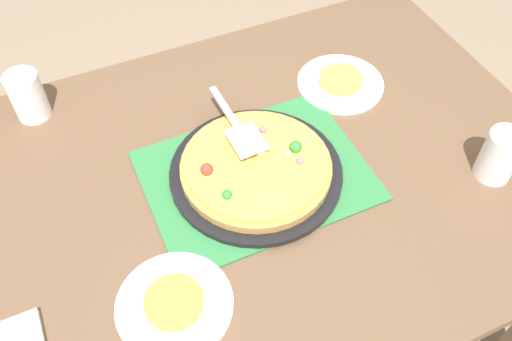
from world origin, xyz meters
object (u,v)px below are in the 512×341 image
Objects in this scene: cup_corner at (500,155)px; pizza_server at (237,126)px; pizza_pan at (256,173)px; served_slice_left at (174,302)px; plate_far_right at (340,84)px; pizza at (256,167)px; plate_near_left at (175,305)px; cup_near at (27,96)px; served_slice_right at (341,80)px.

cup_corner is 0.52× the size of pizza_server.
served_slice_left is at bearing -140.37° from pizza_pan.
plate_far_right is 0.95× the size of pizza_server.
plate_far_right is 1.83× the size of cup_corner.
cup_corner is (0.74, 0.01, 0.04)m from served_slice_left.
plate_far_right is at bearing 29.88° from pizza.
cup_corner is (0.74, 0.01, 0.06)m from plate_near_left.
served_slice_left is (-0.27, -0.22, -0.02)m from pizza.
plate_near_left is 0.64m from cup_near.
pizza_server is at bearing 91.83° from pizza_pan.
cup_corner is at bearing 0.95° from plate_near_left.
served_slice_right is (0.32, 0.18, -0.02)m from pizza.
cup_near is (-0.73, 0.22, 0.04)m from served_slice_right.
cup_near is at bearing 145.76° from cup_corner.
pizza_pan is 3.17× the size of cup_corner.
cup_corner is at bearing -23.39° from pizza.
pizza is 0.10m from pizza_server.
pizza is 1.43× the size of pizza_server.
pizza is 1.50× the size of plate_near_left.
cup_near is at bearing 135.84° from pizza_pan.
pizza_pan is 0.57m from cup_near.
plate_far_right is at bearing 112.37° from cup_corner.
plate_far_right is 1.83× the size of cup_near.
pizza_server reaches higher than plate_near_left.
served_slice_right reaches higher than pizza_pan.
pizza is 3.00× the size of served_slice_right.
served_slice_right is (0.58, 0.40, 0.00)m from served_slice_left.
pizza_server is at bearing -165.11° from served_slice_right.
pizza is 0.57m from cup_near.
pizza_pan is 0.02m from pizza.
plate_far_right is at bearing 34.60° from served_slice_left.
served_slice_left is (-0.58, -0.40, 0.01)m from plate_far_right.
served_slice_left is 0.92× the size of cup_corner.
served_slice_right is at bearing -16.43° from cup_near.
cup_corner is 0.57m from pizza_server.
pizza_server is (-0.48, 0.30, 0.01)m from cup_corner.
pizza is 0.37m from served_slice_right.
pizza_server is (-0.32, -0.09, 0.06)m from plate_far_right.
plate_near_left is 0.71m from plate_far_right.
cup_near is 1.00× the size of cup_corner.
served_slice_left is (0.00, -0.00, 0.01)m from plate_near_left.
pizza_server is (-0.32, -0.09, 0.05)m from served_slice_right.
cup_near reaches higher than plate_near_left.
plate_far_right is at bearing 0.00° from served_slice_right.
plate_far_right is 2.00× the size of served_slice_left.
plate_near_left is at bearing 90.00° from served_slice_left.
served_slice_right reaches higher than plate_far_right.
cup_corner is (0.48, -0.21, 0.05)m from pizza_pan.
cup_corner is at bearing 0.95° from served_slice_left.
plate_far_right is 0.01m from served_slice_right.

